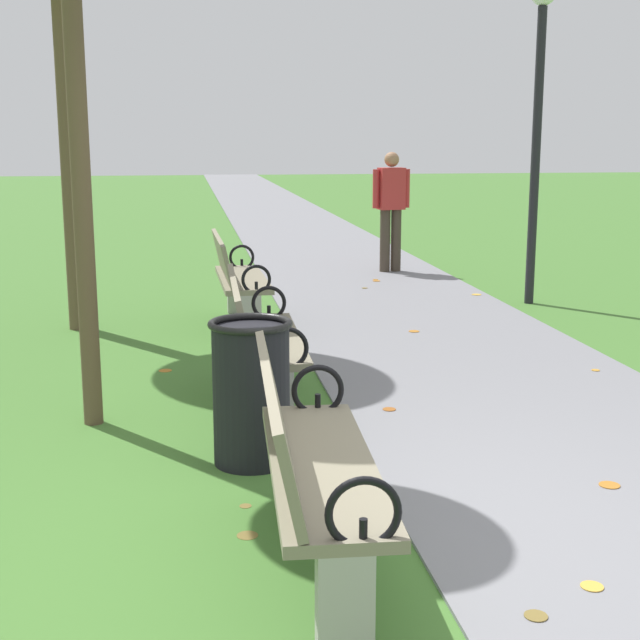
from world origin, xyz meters
TOP-DOWN VIEW (x-y plane):
  - ground_plane at (0.00, 0.00)m, footprint 80.00×80.00m
  - paved_walkway at (1.26, 18.00)m, footprint 2.52×44.00m
  - park_bench_1 at (-0.50, -0.14)m, footprint 0.54×1.62m
  - park_bench_2 at (-0.50, 2.31)m, footprint 0.51×1.61m
  - park_bench_3 at (-0.50, 4.99)m, footprint 0.50×1.61m
  - pedestrian_walking at (1.79, 8.26)m, footprint 0.53×0.26m
  - trash_bin at (-0.65, 1.22)m, footprint 0.48×0.48m
  - lamp_post at (2.82, 5.77)m, footprint 0.28×0.28m
  - scattered_leaves at (0.32, 2.07)m, footprint 5.03×9.30m

SIDE VIEW (x-z plane):
  - ground_plane at x=0.00m, z-range 0.00..0.00m
  - paved_walkway at x=1.26m, z-range 0.00..0.02m
  - scattered_leaves at x=0.32m, z-range 0.00..0.03m
  - trash_bin at x=-0.65m, z-range 0.00..0.84m
  - park_bench_1 at x=-0.50m, z-range 0.04..0.93m
  - park_bench_2 at x=-0.50m, z-range 0.04..0.93m
  - park_bench_3 at x=-0.50m, z-range 0.04..0.93m
  - pedestrian_walking at x=1.79m, z-range 0.12..1.74m
  - lamp_post at x=2.82m, z-range 0.57..4.05m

